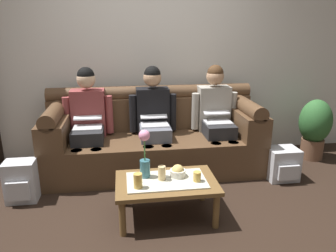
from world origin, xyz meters
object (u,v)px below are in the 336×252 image
person_left (88,118)px  person_right (216,113)px  cup_near_right (162,173)px  potted_plant (315,126)px  coffee_table (166,185)px  backpack_left (21,182)px  flower_vase (145,155)px  cup_far_center (138,181)px  couch (154,139)px  person_middle (154,115)px  cup_near_left (197,176)px  snack_bowl (178,172)px  backpack_right (282,164)px

person_left → person_right: (1.50, -0.00, 0.00)m
cup_near_right → potted_plant: 2.36m
coffee_table → backpack_left: backpack_left is taller
coffee_table → backpack_left: size_ratio=2.16×
person_left → flower_vase: bearing=-59.9°
person_left → cup_far_center: bearing=-67.2°
couch → cup_near_right: size_ratio=19.41×
person_left → backpack_left: bearing=-136.0°
person_middle → cup_far_center: (-0.25, -1.18, -0.23)m
potted_plant → person_left: bearing=-179.9°
cup_near_left → cup_far_center: 0.52m
snack_bowl → cup_near_left: snack_bowl is taller
flower_vase → cup_far_center: flower_vase is taller
person_middle → snack_bowl: (0.11, -1.02, -0.25)m
flower_vase → potted_plant: flower_vase is taller
cup_near_right → couch: bearing=87.9°
flower_vase → cup_far_center: bearing=-110.7°
cup_far_center → backpack_right: 1.79m
couch → cup_near_right: bearing=-92.1°
potted_plant → backpack_right: bearing=-142.4°
cup_near_right → cup_far_center: 0.24m
cup_near_left → backpack_left: 1.72m
coffee_table → snack_bowl: bearing=25.8°
person_right → backpack_right: bearing=-38.9°
cup_near_right → backpack_right: size_ratio=0.35×
cup_near_right → backpack_left: size_ratio=0.31×
cup_near_right → cup_far_center: bearing=-151.3°
person_middle → cup_near_left: (0.26, -1.13, -0.25)m
couch → person_right: (0.75, -0.00, 0.29)m
person_right → coffee_table: size_ratio=1.38×
cup_near_left → cup_far_center: size_ratio=0.68×
snack_bowl → backpack_left: size_ratio=0.34×
snack_bowl → flower_vase: bearing=173.5°
snack_bowl → couch: bearing=96.2°
flower_vase → backpack_left: flower_vase is taller
person_right → coffee_table: (-0.75, -1.07, -0.35)m
couch → snack_bowl: size_ratio=17.70×
backpack_left → person_middle: bearing=23.6°
person_left → backpack_left: 0.97m
person_right → flower_vase: person_right is taller
backpack_left → potted_plant: (3.43, 0.60, 0.23)m
coffee_table → cup_near_right: 0.12m
cup_near_left → cup_near_right: cup_near_right is taller
cup_near_left → backpack_right: (1.13, 0.62, -0.23)m
couch → potted_plant: (2.06, 0.00, 0.06)m
cup_far_center → backpack_left: 1.27m
person_right → potted_plant: person_right is taller
couch → flower_vase: bearing=-100.3°
flower_vase → cup_near_right: 0.22m
couch → backpack_right: bearing=-20.5°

